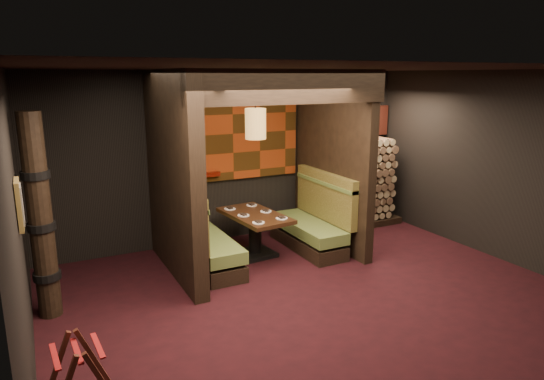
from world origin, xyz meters
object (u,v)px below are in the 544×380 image
at_px(dining_table, 255,228).
at_px(firewood_stack, 356,183).
at_px(totem_column, 40,219).
at_px(pendant_lamp, 256,124).
at_px(booth_bench_left, 203,242).
at_px(luggage_rack, 79,375).
at_px(booth_bench_right, 313,224).

height_order(dining_table, firewood_stack, firewood_stack).
relative_size(totem_column, firewood_stack, 1.39).
bearing_deg(pendant_lamp, firewood_stack, 15.28).
xyz_separation_m(booth_bench_left, firewood_stack, (3.25, 0.70, 0.42)).
xyz_separation_m(booth_bench_left, luggage_rack, (-1.95, -2.53, -0.05)).
bearing_deg(booth_bench_right, luggage_rack, -146.60).
height_order(dining_table, totem_column, totem_column).
bearing_deg(firewood_stack, booth_bench_right, -152.65).
xyz_separation_m(booth_bench_right, totem_column, (-3.98, -0.55, 0.79)).
distance_m(booth_bench_right, totem_column, 4.10).
distance_m(booth_bench_right, dining_table, 1.00).
bearing_deg(firewood_stack, booth_bench_left, -167.83).
height_order(booth_bench_right, firewood_stack, firewood_stack).
bearing_deg(booth_bench_right, totem_column, -172.14).
xyz_separation_m(dining_table, luggage_rack, (-2.85, -2.64, -0.10)).
bearing_deg(booth_bench_right, firewood_stack, 27.35).
bearing_deg(luggage_rack, totem_column, 93.99).
xyz_separation_m(booth_bench_right, luggage_rack, (-3.84, -2.53, -0.05)).
relative_size(booth_bench_right, luggage_rack, 2.27).
distance_m(dining_table, pendant_lamp, 1.63).
height_order(booth_bench_right, totem_column, totem_column).
bearing_deg(dining_table, firewood_stack, 14.14).
bearing_deg(luggage_rack, dining_table, 42.87).
height_order(booth_bench_right, luggage_rack, booth_bench_right).
bearing_deg(totem_column, dining_table, 12.43).
distance_m(booth_bench_left, pendant_lamp, 1.90).
bearing_deg(pendant_lamp, booth_bench_right, -3.35).
relative_size(dining_table, firewood_stack, 0.78).
xyz_separation_m(booth_bench_right, firewood_stack, (1.35, 0.70, 0.42)).
xyz_separation_m(booth_bench_left, pendant_lamp, (0.90, 0.06, 1.68)).
relative_size(pendant_lamp, firewood_stack, 0.58).
xyz_separation_m(pendant_lamp, totem_column, (-2.99, -0.61, -0.89)).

